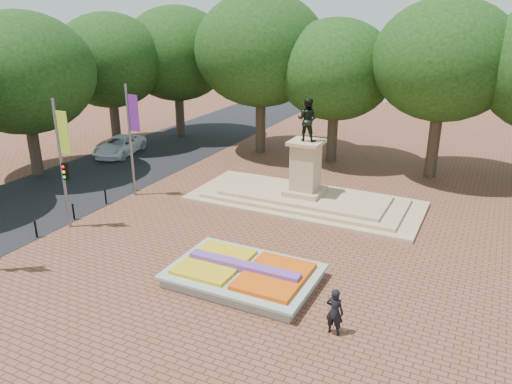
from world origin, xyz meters
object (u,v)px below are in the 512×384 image
flower_bed (244,274)px  monument (305,189)px  pedestrian (335,312)px  van (119,146)px

flower_bed → monument: size_ratio=0.45×
flower_bed → monument: 10.07m
pedestrian → monument: bearing=-59.9°
flower_bed → pedestrian: pedestrian is taller
monument → pedestrian: bearing=-64.4°
monument → van: monument is taller
van → pedestrian: bearing=-44.6°
monument → van: bearing=169.0°
monument → flower_bed: bearing=-84.1°
van → pedestrian: 27.49m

